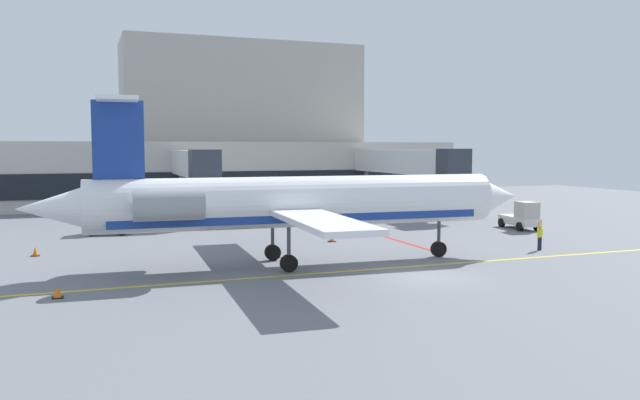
{
  "coord_description": "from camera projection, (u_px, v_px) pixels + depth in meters",
  "views": [
    {
      "loc": [
        -15.91,
        -27.54,
        6.43
      ],
      "look_at": [
        -1.46,
        11.32,
        3.0
      ],
      "focal_mm": 35.91,
      "sensor_mm": 36.0,
      "label": 1
    }
  ],
  "objects": [
    {
      "name": "baggage_tug",
      "position": [
        413.0,
        208.0,
        56.99
      ],
      "size": [
        3.41,
        3.33,
        2.41
      ],
      "color": "#1E4CB2",
      "rests_on": "ground"
    },
    {
      "name": "marshaller",
      "position": [
        540.0,
        236.0,
        39.92
      ],
      "size": [
        0.76,
        0.51,
        1.82
      ],
      "color": "#191E33",
      "rests_on": "ground"
    },
    {
      "name": "fuel_tank",
      "position": [
        348.0,
        203.0,
        58.67
      ],
      "size": [
        6.77,
        2.16,
        2.4
      ],
      "color": "white",
      "rests_on": "ground"
    },
    {
      "name": "safety_cone_alpha",
      "position": [
        332.0,
        238.0,
        43.59
      ],
      "size": [
        0.47,
        0.47,
        0.55
      ],
      "color": "orange",
      "rests_on": "ground"
    },
    {
      "name": "regional_jet",
      "position": [
        292.0,
        202.0,
        34.64
      ],
      "size": [
        27.91,
        20.88,
        8.85
      ],
      "color": "white",
      "rests_on": "ground"
    },
    {
      "name": "safety_cone_delta",
      "position": [
        35.0,
        252.0,
        37.84
      ],
      "size": [
        0.47,
        0.47,
        0.55
      ],
      "color": "orange",
      "rests_on": "ground"
    },
    {
      "name": "jet_bridge_east",
      "position": [
        407.0,
        162.0,
        63.34
      ],
      "size": [
        2.4,
        20.68,
        6.3
      ],
      "color": "silver",
      "rests_on": "ground"
    },
    {
      "name": "safety_cone_bravo",
      "position": [
        276.0,
        253.0,
        37.33
      ],
      "size": [
        0.47,
        0.47,
        0.55
      ],
      "color": "orange",
      "rests_on": "ground"
    },
    {
      "name": "terminal_building",
      "position": [
        211.0,
        143.0,
        76.78
      ],
      "size": [
        60.79,
        17.39,
        19.13
      ],
      "color": "#B7B2A8",
      "rests_on": "ground"
    },
    {
      "name": "belt_loader",
      "position": [
        522.0,
        217.0,
        50.02
      ],
      "size": [
        2.13,
        4.04,
        2.23
      ],
      "color": "silver",
      "rests_on": "ground"
    },
    {
      "name": "ground",
      "position": [
        427.0,
        278.0,
        31.79
      ],
      "size": [
        120.0,
        120.0,
        0.11
      ],
      "color": "slate"
    },
    {
      "name": "jet_bridge_west",
      "position": [
        192.0,
        165.0,
        58.23
      ],
      "size": [
        2.4,
        16.27,
        6.24
      ],
      "color": "silver",
      "rests_on": "ground"
    },
    {
      "name": "pushback_tractor",
      "position": [
        104.0,
        222.0,
        47.26
      ],
      "size": [
        3.24,
        2.55,
        1.91
      ],
      "color": "silver",
      "rests_on": "ground"
    },
    {
      "name": "safety_cone_charlie",
      "position": [
        58.0,
        292.0,
        27.3
      ],
      "size": [
        0.47,
        0.47,
        0.55
      ],
      "color": "orange",
      "rests_on": "ground"
    }
  ]
}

